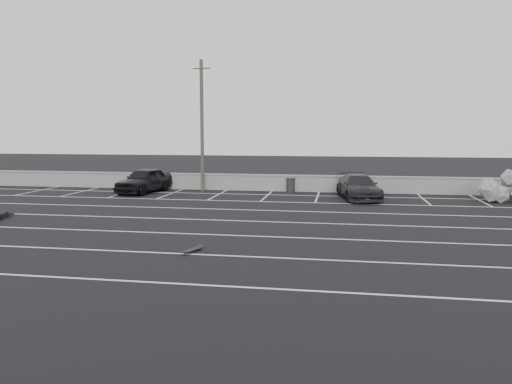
% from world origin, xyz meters
% --- Properties ---
extents(ground, '(120.00, 120.00, 0.00)m').
position_xyz_m(ground, '(0.00, 0.00, 0.00)').
color(ground, black).
rests_on(ground, ground).
extents(seawall, '(50.00, 0.45, 1.06)m').
position_xyz_m(seawall, '(0.00, 14.00, 0.55)').
color(seawall, gray).
rests_on(seawall, ground).
extents(stall_lines, '(36.00, 20.05, 0.01)m').
position_xyz_m(stall_lines, '(-0.08, 4.41, 0.00)').
color(stall_lines, silver).
rests_on(stall_lines, ground).
extents(car_left, '(2.61, 4.81, 1.55)m').
position_xyz_m(car_left, '(-6.85, 11.77, 0.78)').
color(car_left, black).
rests_on(car_left, ground).
extents(car_right, '(2.79, 5.04, 1.38)m').
position_xyz_m(car_right, '(6.34, 10.96, 0.69)').
color(car_right, black).
rests_on(car_right, ground).
extents(utility_pole, '(1.11, 0.22, 8.30)m').
position_xyz_m(utility_pole, '(-3.45, 13.20, 4.20)').
color(utility_pole, '#4C4238').
rests_on(utility_pole, ground).
extents(trash_bin, '(0.76, 0.76, 0.89)m').
position_xyz_m(trash_bin, '(2.20, 13.60, 0.45)').
color(trash_bin, '#242426').
rests_on(trash_bin, ground).
extents(person, '(2.34, 2.86, 0.46)m').
position_xyz_m(person, '(-9.55, 1.91, 0.23)').
color(person, black).
rests_on(person, ground).
extents(skateboard, '(0.48, 0.86, 0.10)m').
position_xyz_m(skateboard, '(0.73, -2.73, 0.08)').
color(skateboard, black).
rests_on(skateboard, ground).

